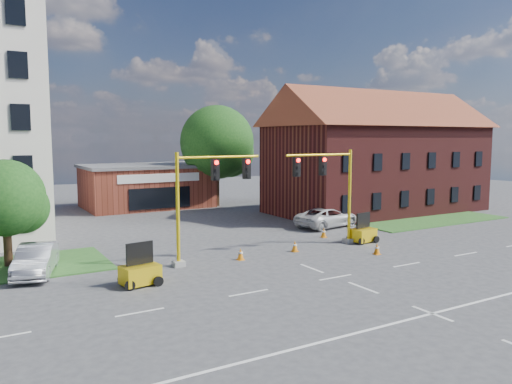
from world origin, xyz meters
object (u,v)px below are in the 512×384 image
signal_mast_west (206,193)px  trailer_west (140,272)px  pickup_white (327,217)px  trailer_east (363,233)px  signal_mast_east (330,186)px

signal_mast_west → trailer_west: size_ratio=3.13×
trailer_west → pickup_white: trailer_west is taller
signal_mast_west → trailer_east: bearing=-1.4°
signal_mast_west → trailer_east: size_ratio=3.25×
trailer_west → pickup_white: 19.09m
trailer_east → trailer_west: bearing=177.8°
signal_mast_west → trailer_west: signal_mast_west is taller
trailer_west → pickup_white: size_ratio=0.36×
signal_mast_west → pickup_white: bearing=23.1°
signal_mast_east → trailer_west: 13.82m
signal_mast_east → trailer_east: bearing=-5.8°
pickup_white → trailer_west: bearing=103.8°
trailer_east → pickup_white: 5.98m
signal_mast_west → pickup_white: (12.89, 5.50, -3.16)m
trailer_east → signal_mast_west: bearing=169.0°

